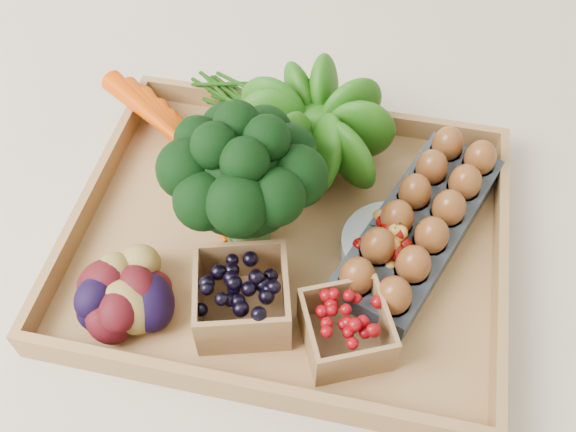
% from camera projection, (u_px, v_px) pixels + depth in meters
% --- Properties ---
extents(ground, '(4.00, 4.00, 0.00)m').
position_uv_depth(ground, '(288.00, 243.00, 0.85)').
color(ground, beige).
rests_on(ground, ground).
extents(tray, '(0.55, 0.45, 0.01)m').
position_uv_depth(tray, '(288.00, 240.00, 0.85)').
color(tray, '#A77A46').
rests_on(tray, ground).
extents(carrots, '(0.23, 0.16, 0.05)m').
position_uv_depth(carrots, '(187.00, 154.00, 0.89)').
color(carrots, '#CA3F00').
rests_on(carrots, tray).
extents(lettuce, '(0.15, 0.15, 0.15)m').
position_uv_depth(lettuce, '(316.00, 119.00, 0.87)').
color(lettuce, '#1A4C0B').
rests_on(lettuce, tray).
extents(broccoli, '(0.19, 0.19, 0.15)m').
position_uv_depth(broccoli, '(246.00, 201.00, 0.78)').
color(broccoli, black).
rests_on(broccoli, tray).
extents(cherry_bowl, '(0.13, 0.13, 0.03)m').
position_uv_depth(cherry_bowl, '(391.00, 249.00, 0.81)').
color(cherry_bowl, '#8C9EA5').
rests_on(cherry_bowl, tray).
extents(egg_carton, '(0.21, 0.32, 0.04)m').
position_uv_depth(egg_carton, '(419.00, 227.00, 0.83)').
color(egg_carton, '#3A414A').
rests_on(egg_carton, tray).
extents(potatoes, '(0.15, 0.15, 0.09)m').
position_uv_depth(potatoes, '(116.00, 291.00, 0.74)').
color(potatoes, '#39090E').
rests_on(potatoes, tray).
extents(punnet_blackberry, '(0.13, 0.13, 0.07)m').
position_uv_depth(punnet_blackberry, '(242.00, 297.00, 0.74)').
color(punnet_blackberry, black).
rests_on(punnet_blackberry, tray).
extents(punnet_raspberry, '(0.12, 0.12, 0.06)m').
position_uv_depth(punnet_raspberry, '(346.00, 330.00, 0.73)').
color(punnet_raspberry, '#710509').
rests_on(punnet_raspberry, tray).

